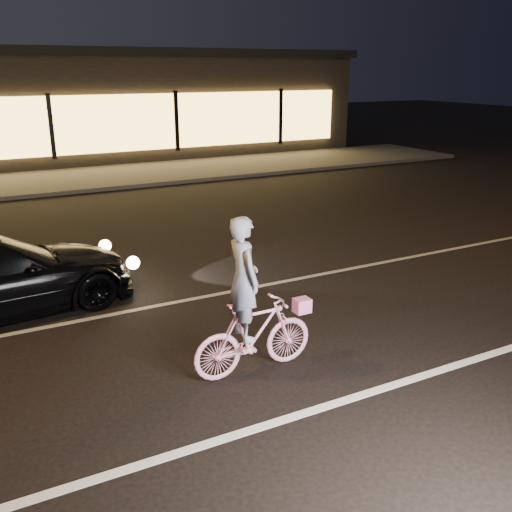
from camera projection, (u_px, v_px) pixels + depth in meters
ground at (251, 352)px, 7.38m from camera, size 90.00×90.00×0.00m
lane_stripe_near at (315, 410)px, 6.12m from camera, size 60.00×0.12×0.01m
lane_stripe_far at (193, 299)px, 9.06m from camera, size 60.00×0.10×0.01m
sidewalk at (66, 180)px, 18.28m from camera, size 30.00×4.00×0.12m
storefront at (33, 103)px, 22.64m from camera, size 25.40×8.42×4.20m
cyclist at (251, 319)px, 6.68m from camera, size 1.55×0.53×1.95m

